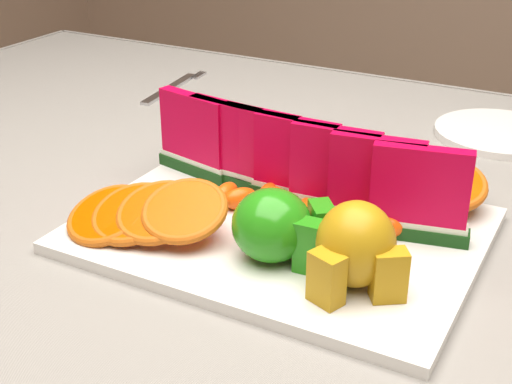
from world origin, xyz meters
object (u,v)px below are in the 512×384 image
platter (281,230)px  side_plate (500,133)px  apple_cluster (279,227)px  fork (173,87)px  pear_cluster (356,248)px

platter → side_plate: 0.42m
platter → apple_cluster: (0.03, -0.06, 0.04)m
platter → apple_cluster: size_ratio=3.45×
apple_cluster → fork: 0.59m
apple_cluster → fork: size_ratio=0.59×
apple_cluster → pear_cluster: 0.08m
pear_cluster → side_plate: (0.04, 0.47, -0.05)m
pear_cluster → fork: (-0.49, 0.43, -0.05)m
platter → apple_cluster: apple_cluster is taller
platter → pear_cluster: 0.14m
platter → side_plate: (0.14, 0.40, -0.00)m
platter → pear_cluster: (0.11, -0.07, 0.04)m
side_plate → fork: bearing=-176.1°
fork → apple_cluster: bearing=-45.7°
platter → fork: bearing=136.6°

